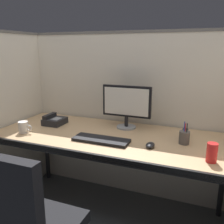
# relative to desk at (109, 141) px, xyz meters

# --- Properties ---
(cubicle_partition_rear) EXTENTS (2.21, 0.06, 1.57)m
(cubicle_partition_rear) POSITION_rel_desk_xyz_m (0.00, 0.46, 0.10)
(cubicle_partition_rear) COLOR beige
(cubicle_partition_rear) RESTS_ON ground
(cubicle_partition_left) EXTENTS (0.06, 1.41, 1.57)m
(cubicle_partition_left) POSITION_rel_desk_xyz_m (-0.99, -0.09, 0.10)
(cubicle_partition_left) COLOR beige
(cubicle_partition_left) RESTS_ON ground
(desk) EXTENTS (1.90, 0.80, 0.74)m
(desk) POSITION_rel_desk_xyz_m (0.00, 0.00, 0.00)
(desk) COLOR tan
(desk) RESTS_ON ground
(monitor_center) EXTENTS (0.43, 0.17, 0.37)m
(monitor_center) POSITION_rel_desk_xyz_m (0.06, 0.24, 0.27)
(monitor_center) COLOR gray
(monitor_center) RESTS_ON desk
(keyboard_main) EXTENTS (0.43, 0.15, 0.02)m
(keyboard_main) POSITION_rel_desk_xyz_m (-0.01, -0.14, 0.06)
(keyboard_main) COLOR black
(keyboard_main) RESTS_ON desk
(computer_mouse) EXTENTS (0.06, 0.10, 0.04)m
(computer_mouse) POSITION_rel_desk_xyz_m (0.37, -0.12, 0.07)
(computer_mouse) COLOR black
(computer_mouse) RESTS_ON desk
(soda_can) EXTENTS (0.07, 0.07, 0.12)m
(soda_can) POSITION_rel_desk_xyz_m (0.77, -0.21, 0.11)
(soda_can) COLOR red
(soda_can) RESTS_ON desk
(coffee_mug) EXTENTS (0.13, 0.08, 0.09)m
(coffee_mug) POSITION_rel_desk_xyz_m (-0.68, -0.20, 0.10)
(coffee_mug) COLOR silver
(coffee_mug) RESTS_ON desk
(pen_cup) EXTENTS (0.08, 0.08, 0.17)m
(pen_cup) POSITION_rel_desk_xyz_m (0.58, 0.04, 0.10)
(pen_cup) COLOR #4C4742
(pen_cup) RESTS_ON desk
(red_stapler) EXTENTS (0.04, 0.15, 0.06)m
(red_stapler) POSITION_rel_desk_xyz_m (0.57, 0.17, 0.08)
(red_stapler) COLOR black
(red_stapler) RESTS_ON desk
(desk_phone) EXTENTS (0.17, 0.19, 0.09)m
(desk_phone) POSITION_rel_desk_xyz_m (-0.59, 0.10, 0.08)
(desk_phone) COLOR black
(desk_phone) RESTS_ON desk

